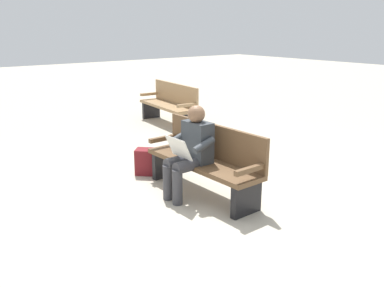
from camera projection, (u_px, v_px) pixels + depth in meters
name	position (u px, v px, depth m)	size (l,w,h in m)	color
ground_plane	(202.00, 193.00, 5.42)	(40.00, 40.00, 0.00)	#B7AD99
bench_near	(206.00, 159.00, 5.34)	(1.81, 0.51, 0.90)	brown
person_seated	(191.00, 149.00, 5.17)	(0.58, 0.58, 1.18)	#33383D
backpack	(147.00, 162.00, 6.10)	(0.38, 0.38, 0.38)	maroon
bench_far	(170.00, 104.00, 9.15)	(1.84, 0.65, 0.90)	#9E7A51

